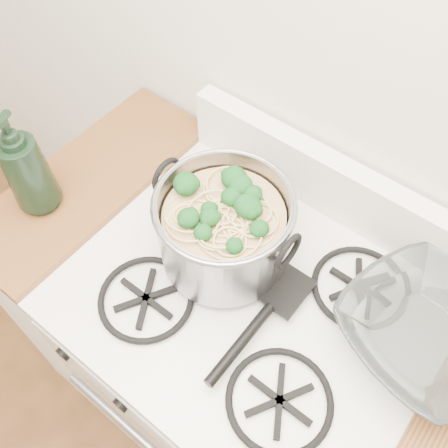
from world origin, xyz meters
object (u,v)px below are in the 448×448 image
at_px(gas_range, 245,368).
at_px(glass_bowl, 422,336).
at_px(stock_pot, 224,229).
at_px(spatula, 285,288).
at_px(bottle, 24,164).

distance_m(gas_range, glass_bowl, 0.61).
bearing_deg(gas_range, glass_bowl, 20.44).
height_order(stock_pot, glass_bowl, stock_pot).
distance_m(spatula, glass_bowl, 0.28).
height_order(spatula, bottle, bottle).
relative_size(glass_bowl, bottle, 0.47).
bearing_deg(stock_pot, spatula, 1.77).
height_order(gas_range, stock_pot, stock_pot).
bearing_deg(glass_bowl, spatula, -164.37).
relative_size(gas_range, spatula, 2.98).
distance_m(stock_pot, bottle, 0.46).
height_order(gas_range, bottle, bottle).
height_order(gas_range, spatula, spatula).
xyz_separation_m(gas_range, stock_pot, (-0.11, 0.04, 0.58)).
relative_size(gas_range, bottle, 3.40).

